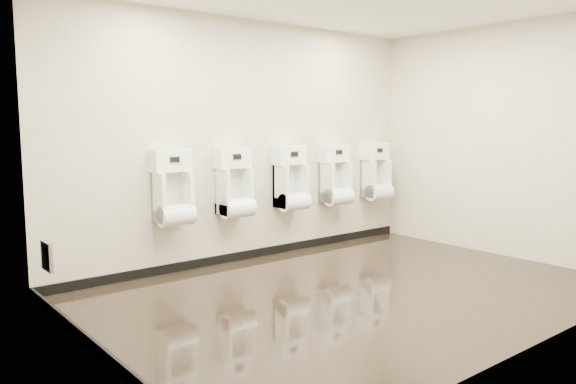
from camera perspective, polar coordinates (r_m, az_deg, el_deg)
name	(u,v)px	position (r m, az deg, el deg)	size (l,w,h in m)	color
ground	(355,292)	(5.53, 6.84, -10.01)	(5.00, 3.50, 0.00)	black
back_wall	(250,141)	(6.63, -3.92, 5.15)	(5.00, 0.02, 2.80)	beige
front_wall	(540,154)	(4.27, 24.23, 3.50)	(5.00, 0.02, 2.80)	beige
left_wall	(91,156)	(3.91, -19.40, 3.44)	(0.02, 3.50, 2.80)	beige
right_wall	(502,141)	(7.30, 20.88, 4.88)	(0.02, 3.50, 2.80)	beige
tile_overlay_left	(92,156)	(3.91, -19.33, 3.45)	(0.01, 3.50, 2.80)	white
skirting_back	(251,254)	(6.80, -3.76, -6.30)	(5.00, 0.02, 0.10)	black
skirting_left	(101,353)	(4.21, -18.46, -15.21)	(0.02, 3.50, 0.10)	black
access_panel	(47,256)	(5.17, -23.30, -6.02)	(0.04, 0.25, 0.25)	#9E9EA3
urinal_0	(173,193)	(5.99, -11.60, -0.13)	(0.42, 0.32, 0.78)	white
urinal_1	(235,188)	(6.38, -5.44, 0.42)	(0.42, 0.32, 0.78)	white
urinal_2	(291,183)	(6.87, 0.34, 0.92)	(0.42, 0.32, 0.78)	white
urinal_3	(336,179)	(7.37, 4.87, 1.31)	(0.42, 0.32, 0.78)	white
urinal_4	(376,176)	(7.92, 8.95, 1.66)	(0.42, 0.32, 0.78)	white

